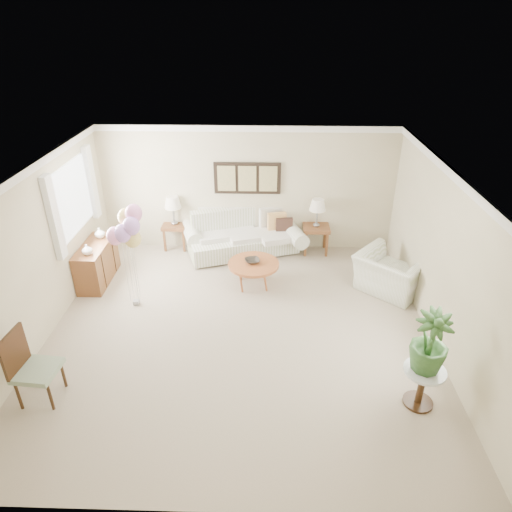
# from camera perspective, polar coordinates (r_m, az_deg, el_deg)

# --- Properties ---
(ground_plane) EXTENTS (6.00, 6.00, 0.00)m
(ground_plane) POSITION_cam_1_polar(r_m,az_deg,el_deg) (7.40, -2.05, -9.37)
(ground_plane) COLOR tan
(room_shell) EXTENTS (6.04, 6.04, 2.60)m
(room_shell) POSITION_cam_1_polar(r_m,az_deg,el_deg) (6.63, -3.18, 2.35)
(room_shell) COLOR beige
(room_shell) RESTS_ON ground
(wall_art_triptych) EXTENTS (1.35, 0.06, 0.65)m
(wall_art_triptych) POSITION_cam_1_polar(r_m,az_deg,el_deg) (9.31, -1.09, 9.68)
(wall_art_triptych) COLOR black
(wall_art_triptych) RESTS_ON ground
(sofa) EXTENTS (2.73, 1.59, 0.91)m
(sofa) POSITION_cam_1_polar(r_m,az_deg,el_deg) (9.57, -1.63, 2.50)
(sofa) COLOR white
(sofa) RESTS_ON ground
(end_table_left) EXTENTS (0.51, 0.46, 0.55)m
(end_table_left) POSITION_cam_1_polar(r_m,az_deg,el_deg) (9.84, -10.10, 3.49)
(end_table_left) COLOR brown
(end_table_left) RESTS_ON ground
(end_table_right) EXTENTS (0.55, 0.50, 0.60)m
(end_table_right) POSITION_cam_1_polar(r_m,az_deg,el_deg) (9.57, 7.51, 3.21)
(end_table_right) COLOR brown
(end_table_right) RESTS_ON ground
(lamp_left) EXTENTS (0.35, 0.35, 0.61)m
(lamp_left) POSITION_cam_1_polar(r_m,az_deg,el_deg) (9.62, -10.37, 6.50)
(lamp_left) COLOR gray
(lamp_left) RESTS_ON end_table_left
(lamp_right) EXTENTS (0.33, 0.33, 0.59)m
(lamp_right) POSITION_cam_1_polar(r_m,az_deg,el_deg) (9.36, 7.72, 6.24)
(lamp_right) COLOR gray
(lamp_right) RESTS_ON end_table_right
(coffee_table) EXTENTS (0.94, 0.94, 0.47)m
(coffee_table) POSITION_cam_1_polar(r_m,az_deg,el_deg) (8.32, -0.31, -1.10)
(coffee_table) COLOR #AA5635
(coffee_table) RESTS_ON ground
(decor_bowl) EXTENTS (0.34, 0.34, 0.07)m
(decor_bowl) POSITION_cam_1_polar(r_m,az_deg,el_deg) (8.31, -0.46, -0.61)
(decor_bowl) COLOR #2C2720
(decor_bowl) RESTS_ON coffee_table
(armchair) EXTENTS (1.49, 1.47, 0.73)m
(armchair) POSITION_cam_1_polar(r_m,az_deg,el_deg) (8.54, 16.45, -2.10)
(armchair) COLOR white
(armchair) RESTS_ON ground
(side_table) EXTENTS (0.53, 0.53, 0.57)m
(side_table) POSITION_cam_1_polar(r_m,az_deg,el_deg) (6.33, 20.17, -14.13)
(side_table) COLOR silver
(side_table) RESTS_ON ground
(potted_plant) EXTENTS (0.48, 0.48, 0.84)m
(potted_plant) POSITION_cam_1_polar(r_m,az_deg,el_deg) (5.99, 20.94, -10.01)
(potted_plant) COLOR #284D22
(potted_plant) RESTS_ON side_table
(accent_chair) EXTENTS (0.56, 0.56, 1.04)m
(accent_chair) POSITION_cam_1_polar(r_m,az_deg,el_deg) (6.63, -26.42, -12.15)
(accent_chair) COLOR gray
(accent_chair) RESTS_ON ground
(credenza) EXTENTS (0.46, 1.20, 0.74)m
(credenza) POSITION_cam_1_polar(r_m,az_deg,el_deg) (9.02, -19.26, -0.83)
(credenza) COLOR brown
(credenza) RESTS_ON ground
(vase_white) EXTENTS (0.21, 0.21, 0.19)m
(vase_white) POSITION_cam_1_polar(r_m,az_deg,el_deg) (8.52, -20.37, 0.77)
(vase_white) COLOR silver
(vase_white) RESTS_ON credenza
(vase_sage) EXTENTS (0.22, 0.22, 0.20)m
(vase_sage) POSITION_cam_1_polar(r_m,az_deg,el_deg) (9.08, -18.96, 2.76)
(vase_sage) COLOR silver
(vase_sage) RESTS_ON credenza
(balloon_cluster) EXTENTS (0.57, 0.51, 1.85)m
(balloon_cluster) POSITION_cam_1_polar(r_m,az_deg,el_deg) (7.56, -15.82, 3.40)
(balloon_cluster) COLOR gray
(balloon_cluster) RESTS_ON ground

